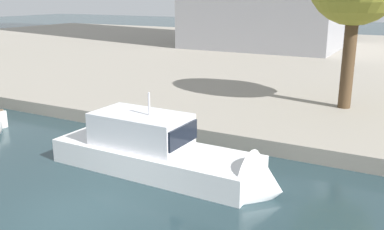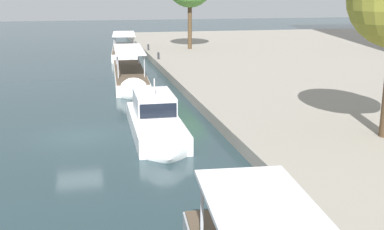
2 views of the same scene
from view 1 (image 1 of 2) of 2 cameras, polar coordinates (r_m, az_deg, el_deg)
The scene contains 3 objects.
ground_plane at distance 14.19m, azimuth -15.60°, elevation -12.76°, with size 220.00×220.00×0.00m, color #23383D.
dock_promenade at distance 45.45m, azimuth 16.88°, elevation 7.07°, with size 120.00×55.00×0.69m, color gray.
motor_yacht_2 at distance 16.49m, azimuth -3.22°, elevation -5.81°, with size 9.35×2.77×4.06m.
Camera 1 is at (8.98, -8.77, 6.62)m, focal length 40.13 mm.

